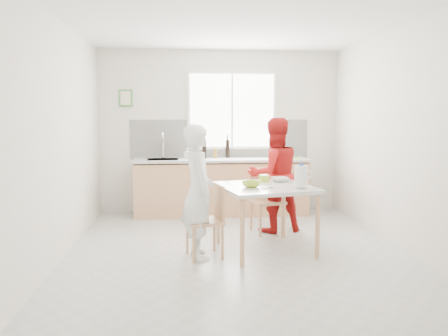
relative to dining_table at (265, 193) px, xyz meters
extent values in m
plane|color=#B7B7B2|center=(-0.34, 0.07, -0.71)|extent=(4.50, 4.50, 0.00)
plane|color=silver|center=(-0.34, 2.32, 0.64)|extent=(4.00, 0.00, 4.00)
plane|color=silver|center=(-0.34, -2.18, 0.64)|extent=(4.00, 0.00, 4.00)
plane|color=silver|center=(-2.34, 0.07, 0.64)|extent=(0.00, 4.50, 4.50)
plane|color=silver|center=(1.66, 0.07, 0.64)|extent=(0.00, 4.50, 4.50)
plane|color=white|center=(-0.34, 0.07, 1.99)|extent=(4.50, 4.50, 0.00)
cube|color=white|center=(-0.14, 2.30, 0.99)|extent=(1.50, 0.03, 1.30)
cube|color=white|center=(-0.14, 2.28, 0.99)|extent=(1.40, 0.02, 1.20)
cube|color=white|center=(-0.14, 2.28, 0.99)|extent=(0.03, 0.03, 1.20)
cube|color=white|center=(-0.34, 2.31, 0.52)|extent=(3.00, 0.02, 0.65)
cube|color=#439543|center=(-1.89, 2.30, 1.19)|extent=(0.22, 0.02, 0.28)
cube|color=beige|center=(-1.89, 2.29, 1.19)|extent=(0.16, 0.01, 0.22)
cube|color=tan|center=(-0.34, 2.02, -0.28)|extent=(2.80, 0.60, 0.86)
cube|color=#3F3326|center=(-0.34, 2.02, -0.66)|extent=(2.80, 0.54, 0.10)
cube|color=silver|center=(-0.34, 2.02, 0.19)|extent=(2.84, 0.64, 0.04)
cube|color=#A5A5AA|center=(-1.29, 2.02, 0.20)|extent=(0.50, 0.40, 0.03)
cylinder|color=silver|center=(-1.29, 2.18, 0.39)|extent=(0.02, 0.02, 0.36)
torus|color=silver|center=(-1.29, 2.11, 0.57)|extent=(0.02, 0.18, 0.18)
cube|color=silver|center=(0.00, 0.00, 0.06)|extent=(1.22, 1.22, 0.04)
cylinder|color=tan|center=(-0.35, -0.54, -0.34)|extent=(0.05, 0.05, 0.73)
cylinder|color=tan|center=(-0.54, 0.35, -0.34)|extent=(0.05, 0.05, 0.73)
cylinder|color=tan|center=(0.54, -0.35, -0.34)|extent=(0.05, 0.05, 0.73)
cylinder|color=tan|center=(0.35, 0.54, -0.34)|extent=(0.05, 0.05, 0.73)
cube|color=tan|center=(-0.73, -0.16, -0.30)|extent=(0.46, 0.46, 0.04)
cube|color=tan|center=(-0.56, -0.12, -0.08)|extent=(0.10, 0.36, 0.40)
cylinder|color=tan|center=(-0.93, -0.03, -0.51)|extent=(0.03, 0.03, 0.39)
cylinder|color=tan|center=(-0.86, -0.35, -0.51)|extent=(0.03, 0.03, 0.39)
cylinder|color=tan|center=(-0.61, 0.04, -0.51)|extent=(0.03, 0.03, 0.39)
cylinder|color=tan|center=(-0.54, -0.28, -0.51)|extent=(0.03, 0.03, 0.39)
cube|color=tan|center=(0.19, 0.81, -0.27)|extent=(0.48, 0.48, 0.04)
cube|color=tan|center=(0.15, 0.99, -0.04)|extent=(0.39, 0.11, 0.43)
cylinder|color=tan|center=(0.05, 0.60, -0.50)|extent=(0.03, 0.03, 0.42)
cylinder|color=tan|center=(0.39, 0.67, -0.50)|extent=(0.03, 0.03, 0.42)
cylinder|color=tan|center=(-0.02, 0.94, -0.50)|extent=(0.03, 0.03, 0.42)
cylinder|color=tan|center=(0.32, 1.01, -0.50)|extent=(0.03, 0.03, 0.42)
imported|color=white|center=(-0.80, -0.17, 0.05)|extent=(0.47, 0.62, 1.52)
imported|color=red|center=(0.29, 0.88, 0.09)|extent=(0.88, 0.75, 1.59)
imported|color=#A5C72E|center=(-0.19, -0.09, 0.12)|extent=(0.26, 0.26, 0.07)
imported|color=silver|center=(0.24, 0.31, 0.11)|extent=(0.26, 0.26, 0.05)
cylinder|color=white|center=(0.37, -0.21, 0.22)|extent=(0.15, 0.15, 0.24)
cylinder|color=blue|center=(0.37, -0.21, 0.35)|extent=(0.05, 0.05, 0.03)
torus|color=white|center=(0.45, -0.21, 0.24)|extent=(0.12, 0.05, 0.11)
cube|color=#B1D431|center=(0.04, 0.29, 0.13)|extent=(0.12, 0.12, 0.09)
cylinder|color=#A5A5AA|center=(-0.03, -0.23, 0.09)|extent=(0.14, 0.09, 0.01)
cube|color=#80C12C|center=(0.74, 1.93, 0.22)|extent=(0.35, 0.25, 0.01)
cylinder|color=black|center=(-0.62, 2.07, 0.37)|extent=(0.07, 0.07, 0.32)
cylinder|color=black|center=(-0.23, 2.17, 0.36)|extent=(0.07, 0.07, 0.30)
cylinder|color=olive|center=(-0.44, 2.09, 0.29)|extent=(0.06, 0.06, 0.16)
imported|color=#999999|center=(-0.90, 2.10, 0.30)|extent=(0.09, 0.10, 0.17)
camera|label=1|loc=(-0.97, -5.03, 0.90)|focal=35.00mm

